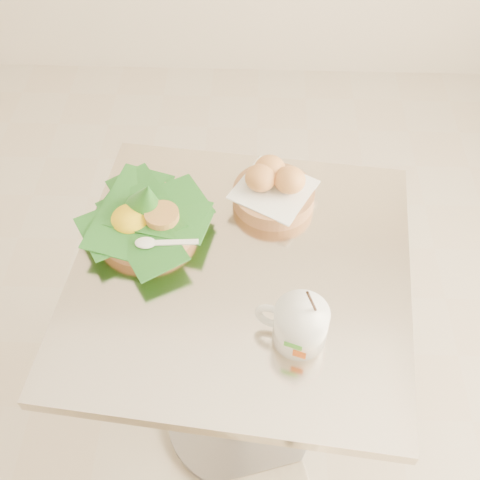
{
  "coord_description": "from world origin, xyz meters",
  "views": [
    {
      "loc": [
        0.22,
        -0.77,
        1.75
      ],
      "look_at": [
        0.19,
        0.01,
        0.82
      ],
      "focal_mm": 45.0,
      "sensor_mm": 36.0,
      "label": 1
    }
  ],
  "objects_px": {
    "cafe_table": "(241,325)",
    "rice_basket": "(145,216)",
    "bread_basket": "(273,188)",
    "coffee_mug": "(299,324)"
  },
  "relations": [
    {
      "from": "rice_basket",
      "to": "cafe_table",
      "type": "bearing_deg",
      "value": -26.9
    },
    {
      "from": "cafe_table",
      "to": "bread_basket",
      "type": "bearing_deg",
      "value": 71.67
    },
    {
      "from": "cafe_table",
      "to": "rice_basket",
      "type": "height_order",
      "value": "rice_basket"
    },
    {
      "from": "rice_basket",
      "to": "coffee_mug",
      "type": "height_order",
      "value": "coffee_mug"
    },
    {
      "from": "bread_basket",
      "to": "coffee_mug",
      "type": "distance_m",
      "value": 0.36
    },
    {
      "from": "bread_basket",
      "to": "cafe_table",
      "type": "bearing_deg",
      "value": -108.33
    },
    {
      "from": "cafe_table",
      "to": "rice_basket",
      "type": "xyz_separation_m",
      "value": [
        -0.21,
        0.11,
        0.26
      ]
    },
    {
      "from": "rice_basket",
      "to": "coffee_mug",
      "type": "bearing_deg",
      "value": -39.44
    },
    {
      "from": "rice_basket",
      "to": "bread_basket",
      "type": "relative_size",
      "value": 1.3
    },
    {
      "from": "cafe_table",
      "to": "bread_basket",
      "type": "distance_m",
      "value": 0.34
    }
  ]
}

